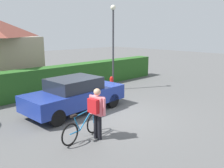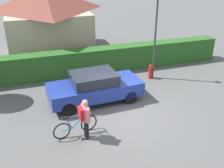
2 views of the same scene
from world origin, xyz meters
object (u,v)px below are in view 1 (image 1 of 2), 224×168
street_lamp (113,37)px  fire_hydrant (112,83)px  parked_car_near (75,94)px  bicycle (83,127)px  person_rider (97,109)px

street_lamp → fire_hydrant: street_lamp is taller
street_lamp → parked_car_near: bearing=-157.0°
bicycle → street_lamp: size_ratio=0.38×
bicycle → fire_hydrant: size_ratio=2.17×
parked_car_near → street_lamp: (3.76, 1.59, 2.23)m
parked_car_near → person_rider: (-1.07, -2.64, 0.24)m
bicycle → fire_hydrant: bicycle is taller
person_rider → street_lamp: 6.72m
street_lamp → fire_hydrant: (-0.17, -0.05, -2.55)m
person_rider → street_lamp: size_ratio=0.35×
fire_hydrant → street_lamp: bearing=16.1°
fire_hydrant → person_rider: bearing=-138.1°
bicycle → person_rider: size_ratio=1.08×
person_rider → fire_hydrant: (4.65, 4.18, -0.57)m
street_lamp → bicycle: bearing=-142.8°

